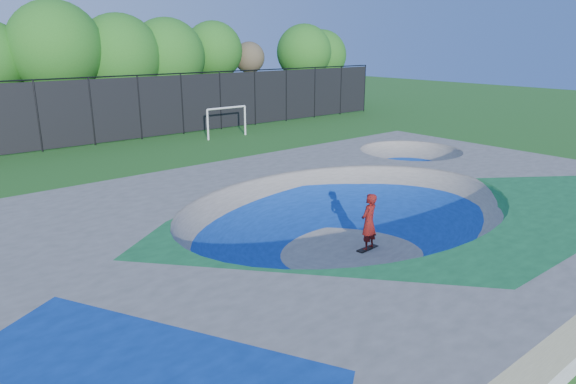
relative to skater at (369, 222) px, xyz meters
name	(u,v)px	position (x,y,z in m)	size (l,w,h in m)	color
ground	(348,249)	(-0.42, 0.39, -0.88)	(120.00, 120.00, 0.00)	#205B19
skate_deck	(349,226)	(-0.42, 0.39, -0.13)	(22.00, 14.00, 1.50)	gray
skater	(369,222)	(0.00, 0.00, 0.00)	(0.64, 0.42, 1.76)	red
skateboard	(367,249)	(0.00, 0.00, -0.85)	(0.78, 0.22, 0.05)	black
soccer_goal	(227,116)	(7.14, 18.45, 0.49)	(2.99, 0.12, 1.97)	silver
fence	(92,110)	(-0.42, 21.39, 1.22)	(48.09, 0.09, 4.04)	black
treeline	(27,57)	(-2.29, 26.68, 4.19)	(53.26, 7.46, 8.60)	#493324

